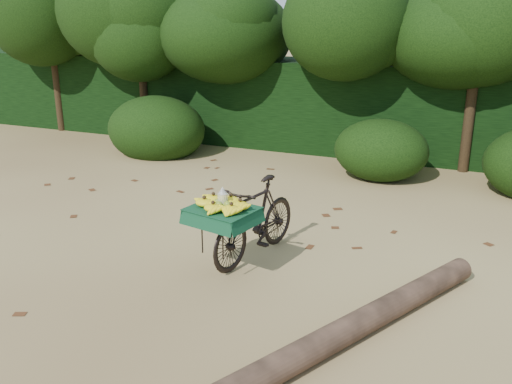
% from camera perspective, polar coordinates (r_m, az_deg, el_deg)
% --- Properties ---
extents(ground, '(80.00, 80.00, 0.00)m').
position_cam_1_polar(ground, '(6.28, -8.84, -7.34)').
color(ground, tan).
rests_on(ground, ground).
extents(vendor_bicycle, '(0.87, 1.72, 0.93)m').
position_cam_1_polar(vendor_bicycle, '(6.14, -0.19, -2.87)').
color(vendor_bicycle, black).
rests_on(vendor_bicycle, ground).
extents(fallen_log, '(1.66, 3.01, 0.23)m').
position_cam_1_polar(fallen_log, '(4.97, 11.22, -13.22)').
color(fallen_log, brown).
rests_on(fallen_log, ground).
extents(hedge_backdrop, '(26.00, 1.80, 1.80)m').
position_cam_1_polar(hedge_backdrop, '(11.63, 7.70, 9.10)').
color(hedge_backdrop, black).
rests_on(hedge_backdrop, ground).
extents(tree_row, '(14.50, 2.00, 4.00)m').
position_cam_1_polar(tree_row, '(10.95, 3.38, 14.48)').
color(tree_row, black).
rests_on(tree_row, ground).
extents(bush_clumps, '(8.80, 1.70, 0.90)m').
position_cam_1_polar(bush_clumps, '(9.69, 7.17, 4.64)').
color(bush_clumps, black).
rests_on(bush_clumps, ground).
extents(leaf_litter, '(7.00, 7.30, 0.01)m').
position_cam_1_polar(leaf_litter, '(6.79, -5.94, -5.18)').
color(leaf_litter, '#502C15').
rests_on(leaf_litter, ground).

